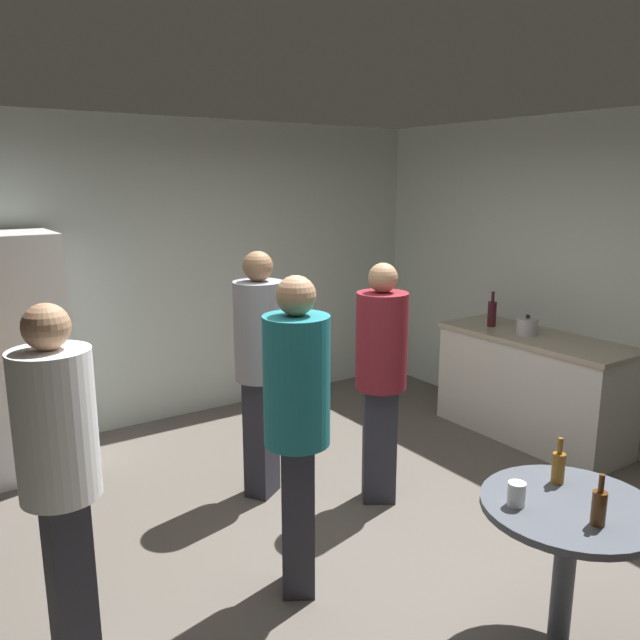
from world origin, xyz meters
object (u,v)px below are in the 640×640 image
at_px(wine_bottle_on_counter, 492,313).
at_px(person_in_gray_shirt, 260,356).
at_px(refrigerator, 13,356).
at_px(person_in_teal_shirt, 297,413).
at_px(person_in_maroon_shirt, 381,366).
at_px(foreground_table, 568,524).
at_px(kettle, 527,326).
at_px(plastic_cup_white, 516,494).
at_px(beer_bottle_brown, 599,506).
at_px(beer_bottle_amber, 558,467).
at_px(person_in_white_shirt, 59,463).

xyz_separation_m(wine_bottle_on_counter, person_in_gray_shirt, (-2.35, -0.03, -0.01)).
bearing_deg(refrigerator, wine_bottle_on_counter, -19.98).
height_order(refrigerator, person_in_teal_shirt, refrigerator).
height_order(person_in_gray_shirt, person_in_maroon_shirt, person_in_gray_shirt).
distance_m(refrigerator, foreground_table, 3.89).
height_order(kettle, plastic_cup_white, kettle).
height_order(plastic_cup_white, person_in_teal_shirt, person_in_teal_shirt).
distance_m(kettle, plastic_cup_white, 2.67).
distance_m(refrigerator, beer_bottle_brown, 4.01).
relative_size(beer_bottle_brown, person_in_teal_shirt, 0.13).
bearing_deg(foreground_table, wine_bottle_on_counter, 48.11).
height_order(refrigerator, foreground_table, refrigerator).
relative_size(beer_bottle_amber, person_in_white_shirt, 0.14).
distance_m(refrigerator, kettle, 4.04).
bearing_deg(plastic_cup_white, person_in_teal_shirt, 122.04).
xyz_separation_m(refrigerator, person_in_teal_shirt, (0.96, -2.41, 0.11)).
bearing_deg(person_in_gray_shirt, beer_bottle_amber, -16.15).
height_order(wine_bottle_on_counter, person_in_teal_shirt, person_in_teal_shirt).
xyz_separation_m(beer_bottle_brown, person_in_gray_shirt, (-0.37, 2.27, 0.19)).
relative_size(person_in_gray_shirt, person_in_white_shirt, 1.02).
height_order(refrigerator, person_in_white_shirt, refrigerator).
xyz_separation_m(person_in_teal_shirt, person_in_maroon_shirt, (0.98, 0.52, -0.04)).
bearing_deg(kettle, refrigerator, 154.87).
distance_m(foreground_table, person_in_gray_shirt, 2.18).
bearing_deg(beer_bottle_brown, refrigerator, 114.98).
bearing_deg(plastic_cup_white, beer_bottle_brown, -62.69).
height_order(person_in_white_shirt, person_in_teal_shirt, person_in_teal_shirt).
xyz_separation_m(refrigerator, wine_bottle_on_counter, (3.67, -1.33, 0.12)).
relative_size(refrigerator, person_in_white_shirt, 1.07).
bearing_deg(refrigerator, person_in_white_shirt, -94.14).
bearing_deg(plastic_cup_white, person_in_maroon_shirt, 74.37).
bearing_deg(person_in_maroon_shirt, kettle, 129.37).
relative_size(kettle, beer_bottle_amber, 1.06).
bearing_deg(beer_bottle_amber, person_in_maroon_shirt, 87.58).
distance_m(foreground_table, person_in_teal_shirt, 1.37).
height_order(wine_bottle_on_counter, beer_bottle_brown, wine_bottle_on_counter).
distance_m(kettle, foreground_table, 2.61).
relative_size(beer_bottle_amber, beer_bottle_brown, 1.00).
distance_m(wine_bottle_on_counter, beer_bottle_brown, 3.04).
xyz_separation_m(kettle, wine_bottle_on_counter, (0.01, 0.38, 0.05)).
height_order(refrigerator, beer_bottle_brown, refrigerator).
bearing_deg(foreground_table, person_in_white_shirt, 148.35).
relative_size(refrigerator, wine_bottle_on_counter, 5.81).
bearing_deg(beer_bottle_brown, beer_bottle_amber, 60.51).
bearing_deg(beer_bottle_amber, refrigerator, 119.68).
relative_size(person_in_teal_shirt, person_in_maroon_shirt, 1.04).
xyz_separation_m(kettle, person_in_white_shirt, (-3.83, -0.56, 0.01)).
bearing_deg(beer_bottle_amber, person_in_white_shirt, 153.42).
distance_m(beer_bottle_brown, plastic_cup_white, 0.34).
distance_m(beer_bottle_amber, person_in_gray_shirt, 2.03).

